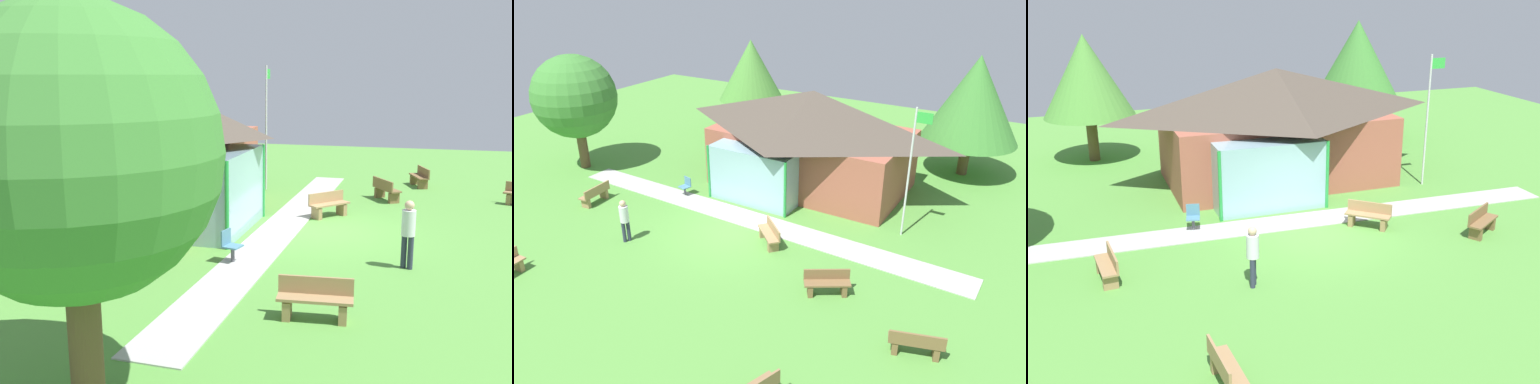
# 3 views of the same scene
# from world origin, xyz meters

# --- Properties ---
(ground_plane) EXTENTS (44.00, 44.00, 0.00)m
(ground_plane) POSITION_xyz_m (0.00, 0.00, 0.00)
(ground_plane) COLOR #54933D
(pavilion) EXTENTS (9.73, 6.77, 4.55)m
(pavilion) POSITION_xyz_m (0.51, 5.88, 2.38)
(pavilion) COLOR #A35642
(pavilion) RESTS_ON ground_plane
(footpath) EXTENTS (18.55, 1.73, 0.03)m
(footpath) POSITION_xyz_m (0.00, 1.39, 0.01)
(footpath) COLOR #ADADA8
(footpath) RESTS_ON ground_plane
(flagpole) EXTENTS (0.64, 0.08, 5.17)m
(flagpole) POSITION_xyz_m (5.94, 3.43, 2.87)
(flagpole) COLOR silver
(flagpole) RESTS_ON ground_plane
(bench_mid_left) EXTENTS (0.58, 1.53, 0.84)m
(bench_mid_left) POSITION_xyz_m (-6.68, -0.81, 0.40)
(bench_mid_left) COLOR #9E7A51
(bench_mid_left) RESTS_ON ground_plane
(bench_lawn_far_right) EXTENTS (1.56, 0.87, 0.84)m
(bench_lawn_far_right) POSITION_xyz_m (8.28, -2.88, 0.40)
(bench_lawn_far_right) COLOR brown
(bench_lawn_far_right) RESTS_ON ground_plane
(bench_rear_near_path) EXTENTS (1.41, 1.33, 0.84)m
(bench_rear_near_path) POSITION_xyz_m (1.80, 0.17, 0.40)
(bench_rear_near_path) COLOR #9E7A51
(bench_rear_near_path) RESTS_ON ground_plane
(bench_mid_right) EXTENTS (1.51, 1.16, 0.84)m
(bench_mid_right) POSITION_xyz_m (5.00, -1.58, 0.40)
(bench_mid_right) COLOR brown
(bench_mid_right) RESTS_ON ground_plane
(patio_chair_west) EXTENTS (0.53, 0.53, 0.86)m
(patio_chair_west) POSITION_xyz_m (-3.75, 1.89, 0.42)
(patio_chair_west) COLOR teal
(patio_chair_west) RESTS_ON ground_plane
(visitor_strolling_lawn) EXTENTS (0.34, 0.34, 1.74)m
(visitor_strolling_lawn) POSITION_xyz_m (-3.03, -2.51, 1.02)
(visitor_strolling_lawn) COLOR #2D3347
(visitor_strolling_lawn) RESTS_ON ground_plane
(tree_west_hedge) EXTENTS (4.11, 4.11, 5.78)m
(tree_west_hedge) POSITION_xyz_m (-10.52, 1.89, 3.71)
(tree_west_hedge) COLOR brown
(tree_west_hedge) RESTS_ON ground_plane
(tree_behind_pavilion_left) EXTENTS (3.95, 3.95, 5.61)m
(tree_behind_pavilion_left) POSITION_xyz_m (-6.32, 11.46, 3.81)
(tree_behind_pavilion_left) COLOR brown
(tree_behind_pavilion_left) RESTS_ON ground_plane
(tree_behind_pavilion_right) EXTENTS (4.59, 4.59, 5.92)m
(tree_behind_pavilion_right) POSITION_xyz_m (6.60, 11.11, 3.83)
(tree_behind_pavilion_right) COLOR brown
(tree_behind_pavilion_right) RESTS_ON ground_plane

